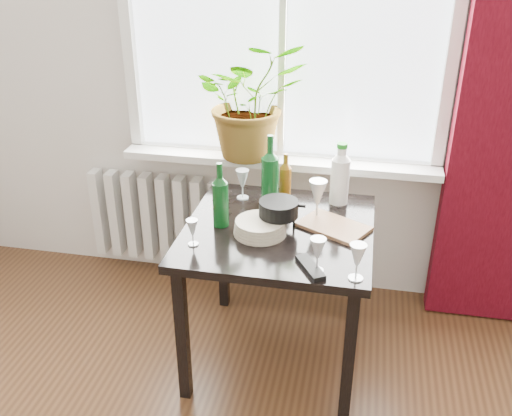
% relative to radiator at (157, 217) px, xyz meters
% --- Properties ---
extents(window, '(1.72, 0.08, 1.62)m').
position_rel_radiator_xyz_m(window, '(0.75, 0.04, 1.22)').
color(window, white).
rests_on(window, ground).
extents(windowsill, '(1.72, 0.20, 0.04)m').
position_rel_radiator_xyz_m(windowsill, '(0.75, -0.03, 0.44)').
color(windowsill, white).
rests_on(windowsill, ground).
extents(radiator, '(0.80, 0.10, 0.55)m').
position_rel_radiator_xyz_m(radiator, '(0.00, 0.00, 0.00)').
color(radiator, silver).
rests_on(radiator, ground).
extents(table, '(0.85, 0.85, 0.74)m').
position_rel_radiator_xyz_m(table, '(0.85, -0.63, 0.27)').
color(table, black).
rests_on(table, ground).
extents(potted_plant, '(0.71, 0.67, 0.63)m').
position_rel_radiator_xyz_m(potted_plant, '(0.60, -0.04, 0.78)').
color(potted_plant, '#33731E').
rests_on(potted_plant, windowsill).
extents(wine_bottle_left, '(0.08, 0.08, 0.31)m').
position_rel_radiator_xyz_m(wine_bottle_left, '(0.59, -0.66, 0.51)').
color(wine_bottle_left, '#0B3B14').
rests_on(wine_bottle_left, table).
extents(wine_bottle_right, '(0.11, 0.11, 0.37)m').
position_rel_radiator_xyz_m(wine_bottle_right, '(0.77, -0.41, 0.54)').
color(wine_bottle_right, '#0C4017').
rests_on(wine_bottle_right, table).
extents(bottle_amber, '(0.08, 0.08, 0.24)m').
position_rel_radiator_xyz_m(bottle_amber, '(0.83, -0.33, 0.48)').
color(bottle_amber, brown).
rests_on(bottle_amber, table).
extents(cleaning_bottle, '(0.10, 0.10, 0.32)m').
position_rel_radiator_xyz_m(cleaning_bottle, '(1.10, -0.32, 0.52)').
color(cleaning_bottle, white).
rests_on(cleaning_bottle, table).
extents(wineglass_front_right, '(0.07, 0.07, 0.15)m').
position_rel_radiator_xyz_m(wineglass_front_right, '(1.06, -0.96, 0.44)').
color(wineglass_front_right, silver).
rests_on(wineglass_front_right, table).
extents(wineglass_far_right, '(0.09, 0.09, 0.16)m').
position_rel_radiator_xyz_m(wineglass_far_right, '(1.21, -0.99, 0.44)').
color(wineglass_far_right, white).
rests_on(wineglass_far_right, table).
extents(wineglass_back_center, '(0.10, 0.10, 0.20)m').
position_rel_radiator_xyz_m(wineglass_back_center, '(1.01, -0.51, 0.46)').
color(wineglass_back_center, white).
rests_on(wineglass_back_center, table).
extents(wineglass_back_left, '(0.07, 0.07, 0.16)m').
position_rel_radiator_xyz_m(wineglass_back_left, '(0.62, -0.36, 0.44)').
color(wineglass_back_left, white).
rests_on(wineglass_back_left, table).
extents(wineglass_front_left, '(0.06, 0.06, 0.12)m').
position_rel_radiator_xyz_m(wineglass_front_left, '(0.51, -0.86, 0.42)').
color(wineglass_front_left, silver).
rests_on(wineglass_front_left, table).
extents(plate_stack, '(0.29, 0.29, 0.06)m').
position_rel_radiator_xyz_m(plate_stack, '(0.78, -0.71, 0.39)').
color(plate_stack, beige).
rests_on(plate_stack, table).
extents(fondue_pot, '(0.25, 0.23, 0.14)m').
position_rel_radiator_xyz_m(fondue_pot, '(0.85, -0.64, 0.43)').
color(fondue_pot, black).
rests_on(fondue_pot, table).
extents(tv_remote, '(0.14, 0.19, 0.02)m').
position_rel_radiator_xyz_m(tv_remote, '(1.03, -0.96, 0.37)').
color(tv_remote, black).
rests_on(tv_remote, table).
extents(cutting_board, '(0.36, 0.32, 0.02)m').
position_rel_radiator_xyz_m(cutting_board, '(1.10, -0.59, 0.37)').
color(cutting_board, '#8D613F').
rests_on(cutting_board, table).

